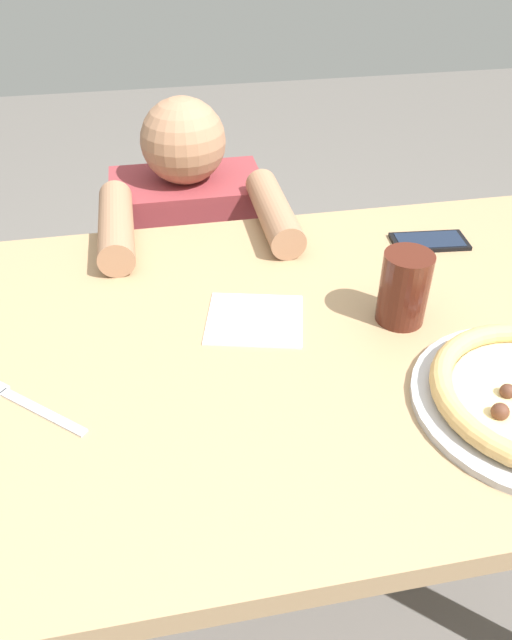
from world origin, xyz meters
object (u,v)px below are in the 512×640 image
(drink_cup_colored, at_px, (404,288))
(diner_seated, at_px, (195,294))
(fork, at_px, (26,403))
(cell_phone, at_px, (429,241))

(drink_cup_colored, relative_size, diner_seated, 0.13)
(fork, height_order, cell_phone, cell_phone)
(fork, distance_m, diner_seated, 0.79)
(fork, distance_m, cell_phone, 0.82)
(fork, xyz_separation_m, cell_phone, (0.75, 0.32, 0.00))
(cell_phone, distance_m, diner_seated, 0.65)
(drink_cup_colored, xyz_separation_m, diner_seated, (-0.30, 0.58, -0.37))
(fork, height_order, diner_seated, diner_seated)
(fork, bearing_deg, drink_cup_colored, 8.79)
(cell_phone, xyz_separation_m, diner_seated, (-0.46, 0.35, -0.31))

